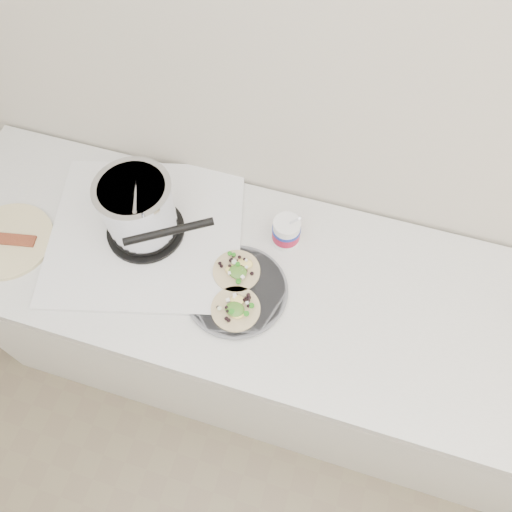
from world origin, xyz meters
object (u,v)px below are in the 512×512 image
(stove, at_px, (141,217))
(taco_plate, at_px, (236,289))
(tub, at_px, (287,230))
(bacon_plate, at_px, (8,241))

(stove, height_order, taco_plate, stove)
(tub, bearing_deg, stove, -166.93)
(taco_plate, relative_size, tub, 1.55)
(taco_plate, distance_m, bacon_plate, 0.73)
(taco_plate, xyz_separation_m, bacon_plate, (-0.73, -0.04, -0.01))
(stove, height_order, bacon_plate, stove)
(tub, distance_m, bacon_plate, 0.86)
(stove, distance_m, taco_plate, 0.36)
(taco_plate, bearing_deg, bacon_plate, -176.72)
(stove, bearing_deg, tub, -1.68)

